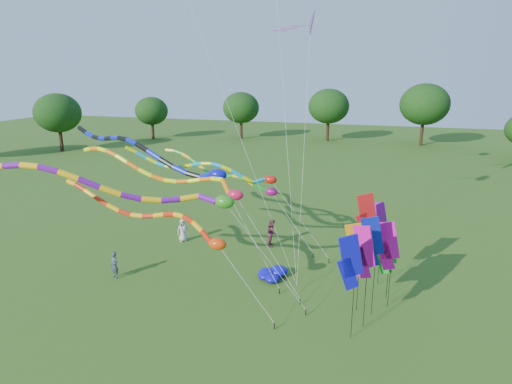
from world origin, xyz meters
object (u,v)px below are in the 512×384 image
(tube_kite_red, at_px, (161,220))
(blue_nylon_heap, at_px, (274,276))
(person_a, at_px, (183,230))
(tube_kite_orange, at_px, (176,176))
(person_b, at_px, (114,265))
(person_c, at_px, (272,233))

(tube_kite_red, distance_m, blue_nylon_heap, 6.96)
(person_a, bearing_deg, blue_nylon_heap, -65.39)
(tube_kite_orange, bearing_deg, person_b, -145.90)
(person_c, bearing_deg, blue_nylon_heap, -175.27)
(tube_kite_red, height_order, person_b, tube_kite_red)
(tube_kite_orange, relative_size, person_c, 7.43)
(tube_kite_orange, bearing_deg, tube_kite_red, -74.90)
(blue_nylon_heap, distance_m, person_a, 8.30)
(tube_kite_red, xyz_separation_m, person_a, (-2.24, 6.67, -3.23))
(tube_kite_red, height_order, tube_kite_orange, tube_kite_orange)
(blue_nylon_heap, height_order, person_a, person_a)
(tube_kite_orange, bearing_deg, person_c, 65.34)
(person_a, xyz_separation_m, person_c, (5.98, 1.02, 0.11))
(tube_kite_orange, relative_size, person_b, 8.59)
(person_b, relative_size, person_c, 0.87)
(tube_kite_orange, xyz_separation_m, person_a, (-2.07, 4.55, -4.95))
(blue_nylon_heap, bearing_deg, person_b, -165.70)
(tube_kite_red, relative_size, blue_nylon_heap, 6.36)
(tube_kite_orange, height_order, blue_nylon_heap, tube_kite_orange)
(tube_kite_orange, height_order, person_a, tube_kite_orange)
(tube_kite_red, xyz_separation_m, person_c, (3.74, 7.69, -3.12))
(person_c, bearing_deg, person_a, 88.47)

